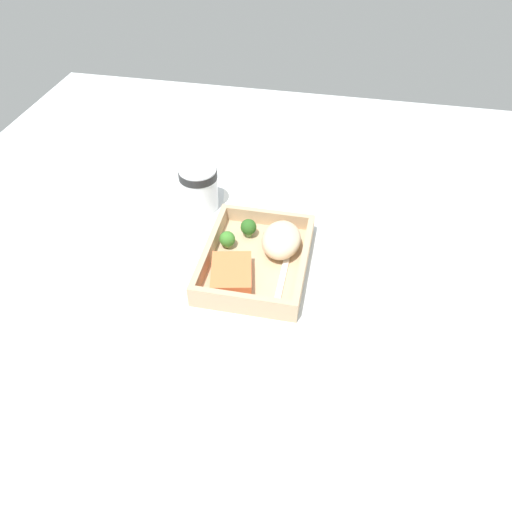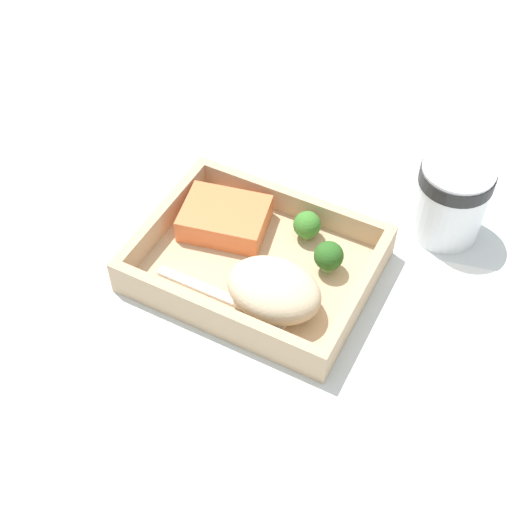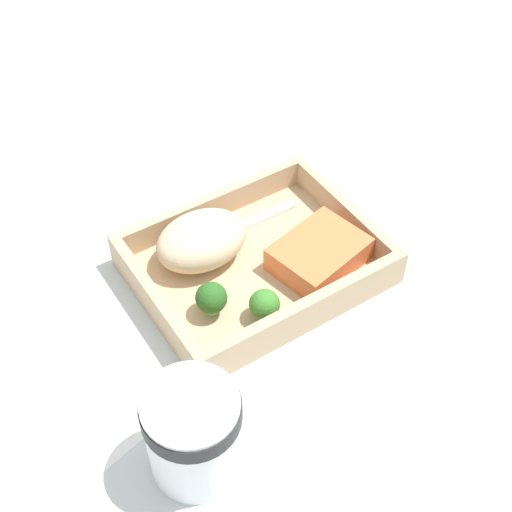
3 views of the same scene
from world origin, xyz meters
The scene contains 10 objects.
ground_plane centered at (0.00, 0.00, -1.00)cm, with size 160.00×160.00×2.00cm, color silver.
takeout_tray centered at (0.00, 0.00, 0.60)cm, with size 25.66×19.84×1.20cm, color tan.
tray_rim centered at (0.00, 0.00, 2.83)cm, with size 25.66×19.84×3.26cm.
salmon_fillet centered at (-5.92, 3.47, 2.70)cm, with size 9.73×7.45×3.00cm, color orange.
mashed_potatoes centered at (4.32, -4.22, 3.90)cm, with size 10.36×7.72×5.40cm, color beige.
broccoli_floret_1 centered at (3.19, 6.51, 3.16)cm, with size 3.19×3.19×3.63cm.
broccoli_floret_2 centered at (7.38, 3.08, 3.45)cm, with size 3.30×3.30×3.99cm.
fork centered at (-0.08, -5.81, 1.42)cm, with size 15.80×2.20×0.44cm.
paper_cup centered at (16.75, 16.20, 5.51)cm, with size 8.41×8.41×9.86cm.
receipt_slip centered at (23.80, 5.91, 0.12)cm, with size 9.16×12.93×0.24cm, color white.
Camera 3 is at (28.67, 44.36, 59.11)cm, focal length 50.00 mm.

